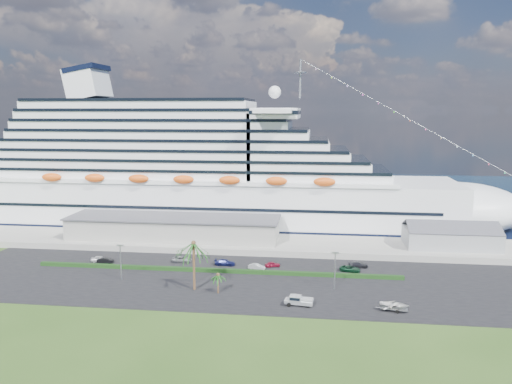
# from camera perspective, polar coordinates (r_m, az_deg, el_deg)

# --- Properties ---
(ground) EXTENTS (420.00, 420.00, 0.00)m
(ground) POSITION_cam_1_polar(r_m,az_deg,el_deg) (104.79, -2.15, -12.12)
(ground) COLOR #284517
(ground) RESTS_ON ground
(asphalt_lot) EXTENTS (140.00, 38.00, 0.12)m
(asphalt_lot) POSITION_cam_1_polar(r_m,az_deg,el_deg) (114.96, -1.27, -10.11)
(asphalt_lot) COLOR black
(asphalt_lot) RESTS_ON ground
(wharf) EXTENTS (240.00, 20.00, 1.80)m
(wharf) POSITION_cam_1_polar(r_m,az_deg,el_deg) (142.18, 0.41, -5.93)
(wharf) COLOR gray
(wharf) RESTS_ON ground
(water) EXTENTS (420.00, 160.00, 0.02)m
(water) POSITION_cam_1_polar(r_m,az_deg,el_deg) (230.03, 2.98, -0.28)
(water) COLOR #0B1E32
(water) RESTS_ON ground
(cruise_ship) EXTENTS (191.00, 38.00, 54.00)m
(cruise_ship) POSITION_cam_1_polar(r_m,az_deg,el_deg) (165.95, -6.03, 1.79)
(cruise_ship) COLOR silver
(cruise_ship) RESTS_ON ground
(terminal_building) EXTENTS (61.00, 15.00, 6.30)m
(terminal_building) POSITION_cam_1_polar(r_m,az_deg,el_deg) (146.06, -9.40, -3.98)
(terminal_building) COLOR gray
(terminal_building) RESTS_ON wharf
(port_shed) EXTENTS (24.00, 12.31, 7.37)m
(port_shed) POSITION_cam_1_polar(r_m,az_deg,el_deg) (145.04, 21.36, -4.85)
(port_shed) COLOR gray
(port_shed) RESTS_ON wharf
(hedge) EXTENTS (88.00, 1.10, 0.90)m
(hedge) POSITION_cam_1_polar(r_m,az_deg,el_deg) (120.78, -4.73, -8.91)
(hedge) COLOR black
(hedge) RESTS_ON asphalt_lot
(lamp_post_left) EXTENTS (1.60, 0.35, 8.27)m
(lamp_post_left) POSITION_cam_1_polar(r_m,az_deg,el_deg) (117.76, -15.22, -7.26)
(lamp_post_left) COLOR gray
(lamp_post_left) RESTS_ON asphalt_lot
(lamp_post_right) EXTENTS (1.60, 0.35, 8.27)m
(lamp_post_right) POSITION_cam_1_polar(r_m,az_deg,el_deg) (109.44, 9.02, -8.32)
(lamp_post_right) COLOR gray
(lamp_post_right) RESTS_ON asphalt_lot
(palm_tall) EXTENTS (8.82, 8.82, 11.13)m
(palm_tall) POSITION_cam_1_polar(r_m,az_deg,el_deg) (107.52, -7.14, -6.45)
(palm_tall) COLOR #47301E
(palm_tall) RESTS_ON ground
(palm_short) EXTENTS (3.53, 3.53, 4.56)m
(palm_short) POSITION_cam_1_polar(r_m,az_deg,el_deg) (106.59, -4.37, -9.66)
(palm_short) COLOR #47301E
(palm_short) RESTS_ON ground
(parked_car_0) EXTENTS (4.54, 2.00, 1.52)m
(parked_car_0) POSITION_cam_1_polar(r_m,az_deg,el_deg) (134.13, -17.42, -7.32)
(parked_car_0) COLOR silver
(parked_car_0) RESTS_ON asphalt_lot
(parked_car_1) EXTENTS (4.31, 1.97, 1.37)m
(parked_car_1) POSITION_cam_1_polar(r_m,az_deg,el_deg) (132.69, -16.83, -7.50)
(parked_car_1) COLOR black
(parked_car_1) RESTS_ON asphalt_lot
(parked_car_2) EXTENTS (5.23, 2.77, 1.40)m
(parked_car_2) POSITION_cam_1_polar(r_m,az_deg,el_deg) (129.38, -8.45, -7.62)
(parked_car_2) COLOR gray
(parked_car_2) RESTS_ON asphalt_lot
(parked_car_3) EXTENTS (5.17, 2.21, 1.48)m
(parked_car_3) POSITION_cam_1_polar(r_m,az_deg,el_deg) (125.66, -3.58, -8.03)
(parked_car_3) COLOR #171B50
(parked_car_3) RESTS_ON asphalt_lot
(parked_car_4) EXTENTS (4.04, 2.73, 1.28)m
(parked_car_4) POSITION_cam_1_polar(r_m,az_deg,el_deg) (124.27, 1.90, -8.27)
(parked_car_4) COLOR maroon
(parked_car_4) RESTS_ON asphalt_lot
(parked_car_5) EXTENTS (4.28, 2.30, 1.34)m
(parked_car_5) POSITION_cam_1_polar(r_m,az_deg,el_deg) (122.34, 0.07, -8.53)
(parked_car_5) COLOR #B4B6BC
(parked_car_5) RESTS_ON asphalt_lot
(parked_car_6) EXTENTS (5.30, 3.31, 1.36)m
(parked_car_6) POSITION_cam_1_polar(r_m,az_deg,el_deg) (122.83, 10.69, -8.62)
(parked_car_6) COLOR black
(parked_car_6) RESTS_ON asphalt_lot
(parked_car_7) EXTENTS (4.90, 2.25, 1.39)m
(parked_car_7) POSITION_cam_1_polar(r_m,az_deg,el_deg) (126.24, 11.59, -8.15)
(parked_car_7) COLOR black
(parked_car_7) RESTS_ON asphalt_lot
(pickup_truck) EXTENTS (5.82, 2.66, 1.98)m
(pickup_truck) POSITION_cam_1_polar(r_m,az_deg,el_deg) (101.15, 4.87, -12.22)
(pickup_truck) COLOR black
(pickup_truck) RESTS_ON asphalt_lot
(boat_trailer) EXTENTS (6.64, 4.87, 1.84)m
(boat_trailer) POSITION_cam_1_polar(r_m,az_deg,el_deg) (101.56, 15.52, -12.37)
(boat_trailer) COLOR gray
(boat_trailer) RESTS_ON asphalt_lot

